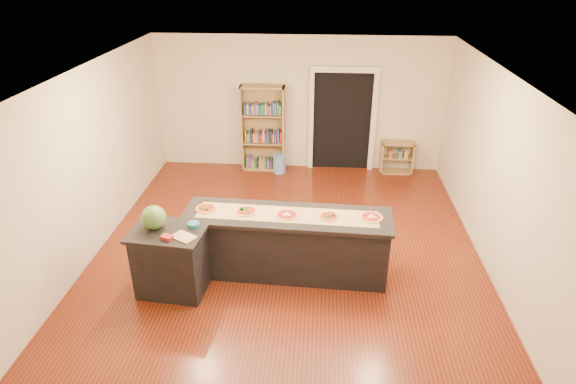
# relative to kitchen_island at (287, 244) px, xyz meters

# --- Properties ---
(room) EXTENTS (6.00, 7.00, 2.80)m
(room) POSITION_rel_kitchen_island_xyz_m (-0.03, 0.43, 0.91)
(room) COLOR beige
(room) RESTS_ON ground
(doorway) EXTENTS (1.40, 0.09, 2.21)m
(doorway) POSITION_rel_kitchen_island_xyz_m (0.87, 3.90, 0.72)
(doorway) COLOR black
(doorway) RESTS_ON room
(kitchen_island) EXTENTS (2.92, 0.79, 0.96)m
(kitchen_island) POSITION_rel_kitchen_island_xyz_m (0.00, 0.00, 0.00)
(kitchen_island) COLOR black
(kitchen_island) RESTS_ON ground
(side_counter) EXTENTS (0.98, 0.71, 0.96)m
(side_counter) POSITION_rel_kitchen_island_xyz_m (-1.55, -0.54, 0.00)
(side_counter) COLOR black
(side_counter) RESTS_ON ground
(bookshelf) EXTENTS (0.91, 0.32, 1.82)m
(bookshelf) POSITION_rel_kitchen_island_xyz_m (-0.79, 3.72, 0.43)
(bookshelf) COLOR #A3854F
(bookshelf) RESTS_ON ground
(low_shelf) EXTENTS (0.69, 0.30, 0.69)m
(low_shelf) POSITION_rel_kitchen_island_xyz_m (2.05, 3.74, -0.14)
(low_shelf) COLOR #A3854F
(low_shelf) RESTS_ON ground
(waste_bin) EXTENTS (0.27, 0.27, 0.39)m
(waste_bin) POSITION_rel_kitchen_island_xyz_m (-0.43, 3.57, -0.29)
(waste_bin) COLOR #6093D6
(waste_bin) RESTS_ON ground
(kraft_paper) EXTENTS (2.55, 0.57, 0.00)m
(kraft_paper) POSITION_rel_kitchen_island_xyz_m (0.00, 0.00, 0.48)
(kraft_paper) COLOR tan
(kraft_paper) RESTS_ON kitchen_island
(watermelon) EXTENTS (0.33, 0.33, 0.33)m
(watermelon) POSITION_rel_kitchen_island_xyz_m (-1.72, -0.49, 0.64)
(watermelon) COLOR #144214
(watermelon) RESTS_ON side_counter
(cutting_board) EXTENTS (0.36, 0.33, 0.02)m
(cutting_board) POSITION_rel_kitchen_island_xyz_m (-1.28, -0.70, 0.49)
(cutting_board) COLOR tan
(cutting_board) RESTS_ON side_counter
(package_red) EXTENTS (0.17, 0.14, 0.05)m
(package_red) POSITION_rel_kitchen_island_xyz_m (-1.49, -0.75, 0.50)
(package_red) COLOR maroon
(package_red) RESTS_ON side_counter
(package_teal) EXTENTS (0.16, 0.16, 0.06)m
(package_teal) POSITION_rel_kitchen_island_xyz_m (-1.22, -0.42, 0.51)
(package_teal) COLOR #195966
(package_teal) RESTS_ON side_counter
(pizza_a) EXTENTS (0.29, 0.29, 0.02)m
(pizza_a) POSITION_rel_kitchen_island_xyz_m (-1.16, 0.08, 0.49)
(pizza_a) COLOR tan
(pizza_a) RESTS_ON kitchen_island
(pizza_b) EXTENTS (0.31, 0.31, 0.02)m
(pizza_b) POSITION_rel_kitchen_island_xyz_m (-0.58, 0.03, 0.49)
(pizza_b) COLOR tan
(pizza_b) RESTS_ON kitchen_island
(pizza_c) EXTENTS (0.33, 0.33, 0.02)m
(pizza_c) POSITION_rel_kitchen_island_xyz_m (-0.00, -0.03, 0.49)
(pizza_c) COLOR tan
(pizza_c) RESTS_ON kitchen_island
(pizza_d) EXTENTS (0.27, 0.27, 0.02)m
(pizza_d) POSITION_rel_kitchen_island_xyz_m (0.58, -0.03, 0.49)
(pizza_d) COLOR tan
(pizza_d) RESTS_ON kitchen_island
(pizza_e) EXTENTS (0.32, 0.32, 0.02)m
(pizza_e) POSITION_rel_kitchen_island_xyz_m (1.17, -0.01, 0.49)
(pizza_e) COLOR tan
(pizza_e) RESTS_ON kitchen_island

